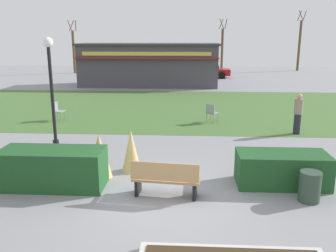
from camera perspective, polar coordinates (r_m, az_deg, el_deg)
ground_plane at (r=9.14m, az=-1.15°, el=-11.46°), size 80.00×80.00×0.00m
lawn_patch at (r=20.44m, az=1.39°, el=3.03°), size 36.00×12.00×0.01m
park_bench at (r=9.03m, az=-0.38°, el=-8.44°), size 1.75×0.71×0.95m
hedge_left at (r=10.09m, az=-17.87°, el=-6.42°), size 2.75×1.10×1.04m
hedge_right at (r=10.23m, az=17.69°, el=-6.56°), size 2.42×1.10×0.90m
ornamental_grass_behind_left at (r=10.70m, az=-5.88°, el=-3.88°), size 0.57×0.57×1.30m
ornamental_grass_behind_right at (r=10.41m, az=-10.85°, el=-4.63°), size 0.69×0.69×1.29m
lamppost_mid at (r=13.50m, az=-18.17°, el=7.21°), size 0.36×0.36×3.92m
trash_bin at (r=9.50m, az=21.65°, el=-8.96°), size 0.52×0.52×0.77m
food_kiosk at (r=29.40m, az=-3.07°, el=9.76°), size 11.20×4.08×3.38m
cafe_chair_west at (r=17.91m, az=-17.21°, el=2.51°), size 0.51×0.51×0.89m
cafe_chair_east at (r=16.78m, az=6.92°, el=2.29°), size 0.61×0.61×0.89m
person_strolling at (r=15.60m, az=20.00°, el=1.87°), size 0.34×0.34×1.69m
parked_car_west_slot at (r=35.44m, az=-2.22°, el=8.81°), size 4.28×2.20×1.20m
parked_car_center_slot at (r=35.32m, az=6.30°, el=8.71°), size 4.22×2.09×1.20m
tree_left_bg at (r=44.68m, az=20.20°, el=12.10°), size 0.91×0.96×6.71m
tree_right_bg at (r=40.59m, az=-14.78°, el=11.56°), size 0.91×0.96×5.56m
tree_center_bg at (r=42.02m, az=8.62°, el=12.09°), size 0.91×0.96×5.81m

